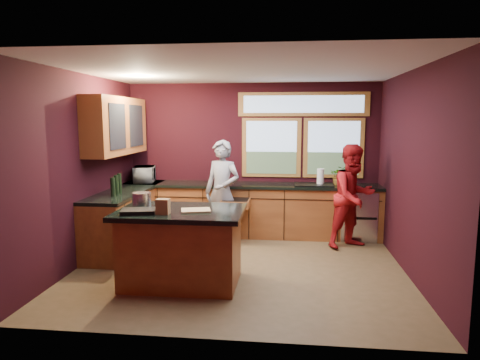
% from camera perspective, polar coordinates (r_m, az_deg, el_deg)
% --- Properties ---
extents(floor, '(4.50, 4.50, 0.00)m').
position_cam_1_polar(floor, '(6.11, -0.02, -11.55)').
color(floor, brown).
rests_on(floor, ground).
extents(room_shell, '(4.52, 4.02, 2.71)m').
position_cam_1_polar(room_shell, '(6.18, -5.22, 5.68)').
color(room_shell, black).
rests_on(room_shell, ground).
extents(back_counter, '(4.50, 0.64, 0.93)m').
position_cam_1_polar(back_counter, '(7.60, 2.90, -4.00)').
color(back_counter, '#613017').
rests_on(back_counter, floor).
extents(left_counter, '(0.64, 2.30, 0.93)m').
position_cam_1_polar(left_counter, '(7.24, -14.82, -4.86)').
color(left_counter, '#613017').
rests_on(left_counter, floor).
extents(island, '(1.55, 1.05, 0.95)m').
position_cam_1_polar(island, '(5.47, -7.81, -8.75)').
color(island, '#613017').
rests_on(island, floor).
extents(person_grey, '(0.73, 0.61, 1.72)m').
position_cam_1_polar(person_grey, '(7.09, -2.38, -1.62)').
color(person_grey, slate).
rests_on(person_grey, floor).
extents(person_red, '(1.02, 0.97, 1.67)m').
position_cam_1_polar(person_red, '(7.07, 14.89, -2.13)').
color(person_red, maroon).
rests_on(person_red, floor).
extents(microwave, '(0.46, 0.58, 0.29)m').
position_cam_1_polar(microwave, '(7.90, -12.62, 0.75)').
color(microwave, '#999999').
rests_on(microwave, left_counter).
extents(potted_plant, '(0.30, 0.26, 0.33)m').
position_cam_1_polar(potted_plant, '(7.59, 13.03, 0.61)').
color(potted_plant, '#999999').
rests_on(potted_plant, back_counter).
extents(paper_towel, '(0.12, 0.12, 0.28)m').
position_cam_1_polar(paper_towel, '(7.51, 10.68, 0.41)').
color(paper_towel, white).
rests_on(paper_towel, back_counter).
extents(cutting_board, '(0.40, 0.33, 0.02)m').
position_cam_1_polar(cutting_board, '(5.25, -5.92, -4.03)').
color(cutting_board, tan).
rests_on(cutting_board, island).
extents(stock_pot, '(0.24, 0.24, 0.18)m').
position_cam_1_polar(stock_pot, '(5.63, -12.98, -2.55)').
color(stock_pot, '#BABABF').
rests_on(stock_pot, island).
extents(paper_bag, '(0.15, 0.12, 0.18)m').
position_cam_1_polar(paper_bag, '(5.14, -10.23, -3.49)').
color(paper_bag, brown).
rests_on(paper_bag, island).
extents(black_tray, '(0.45, 0.36, 0.05)m').
position_cam_1_polar(black_tray, '(5.24, -13.37, -4.08)').
color(black_tray, black).
rests_on(black_tray, island).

